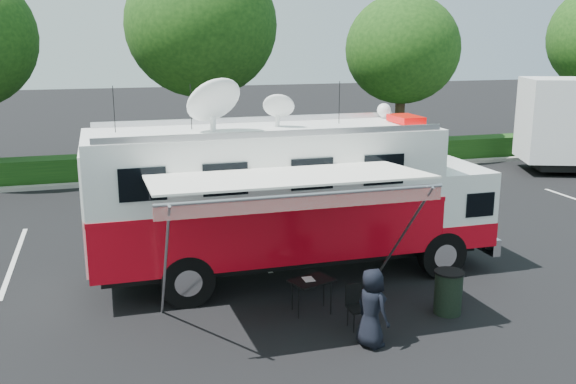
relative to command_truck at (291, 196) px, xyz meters
name	(u,v)px	position (x,y,z in m)	size (l,w,h in m)	color
ground_plane	(294,274)	(0.08, 0.00, -1.92)	(120.00, 120.00, 0.00)	black
back_border	(230,49)	(1.22, 12.90, 3.08)	(60.00, 6.14, 8.87)	#9E998E
stall_lines	(246,239)	(-0.42, 3.00, -1.92)	(24.12, 5.50, 0.01)	silver
command_truck	(291,196)	(0.00, 0.00, 0.00)	(9.35, 2.57, 4.49)	black
awning	(289,182)	(-0.84, -2.67, 0.97)	(5.10, 2.64, 3.08)	white
person	(371,346)	(0.38, -3.85, -1.92)	(0.72, 0.47, 1.48)	black
folding_table	(312,282)	(-0.20, -2.15, -1.26)	(0.98, 0.84, 0.71)	black
folding_chair	(357,302)	(0.44, -3.01, -1.43)	(0.41, 0.43, 0.85)	black
trash_bin	(448,292)	(2.45, -2.97, -1.47)	(0.60, 0.60, 0.90)	black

